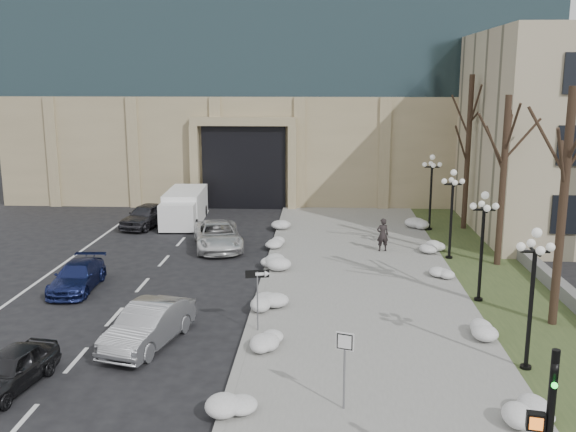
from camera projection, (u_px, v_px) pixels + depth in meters
name	position (u px, v px, depth m)	size (l,w,h in m)	color
sidewalk	(362.00, 288.00, 28.75)	(9.00, 40.00, 0.12)	gray
curb	(262.00, 286.00, 28.99)	(0.30, 40.00, 0.14)	gray
grass_strip	(509.00, 291.00, 28.40)	(4.00, 40.00, 0.10)	#354623
stone_wall	(541.00, 272.00, 30.18)	(0.50, 30.00, 0.70)	slate
car_a	(10.00, 369.00, 19.41)	(1.48, 3.67, 1.25)	black
car_b	(149.00, 325.00, 22.58)	(1.58, 4.52, 1.49)	#93959A
car_c	(77.00, 277.00, 28.56)	(1.72, 4.22, 1.22)	navy
car_d	(218.00, 235.00, 35.53)	(2.45, 5.31, 1.48)	silver
car_e	(146.00, 216.00, 40.66)	(1.77, 4.39, 1.49)	#333338
pedestrian	(383.00, 235.00, 34.49)	(0.66, 0.43, 1.81)	black
box_truck	(184.00, 208.00, 41.90)	(2.59, 6.59, 2.06)	white
one_way_sign	(261.00, 281.00, 23.36)	(0.92, 0.28, 2.45)	slate
keep_sign	(345.00, 354.00, 17.76)	(0.50, 0.20, 2.40)	slate
snow_clump_b	(232.00, 403.00, 18.07)	(1.10, 1.60, 0.36)	silver
snow_clump_c	(261.00, 343.00, 22.19)	(1.10, 1.60, 0.36)	silver
snow_clump_d	(268.00, 303.00, 26.11)	(1.10, 1.60, 0.36)	silver
snow_clump_e	(273.00, 265.00, 31.36)	(1.10, 1.60, 0.36)	silver
snow_clump_f	(278.00, 244.00, 35.48)	(1.10, 1.60, 0.36)	silver
snow_clump_g	(283.00, 226.00, 39.83)	(1.10, 1.60, 0.36)	silver
snow_clump_h	(529.00, 414.00, 17.43)	(1.10, 1.60, 0.36)	silver
snow_clump_i	(483.00, 330.00, 23.28)	(1.10, 1.60, 0.36)	silver
snow_clump_j	(446.00, 275.00, 29.86)	(1.10, 1.60, 0.36)	silver
snow_clump_k	(418.00, 226.00, 39.73)	(1.10, 1.60, 0.36)	silver
snow_clump_l	(435.00, 250.00, 34.24)	(1.10, 1.60, 0.36)	silver
lamppost_a	(533.00, 280.00, 20.05)	(1.18, 1.18, 4.76)	black
lamppost_b	(483.00, 232.00, 26.39)	(1.18, 1.18, 4.76)	black
lamppost_c	(452.00, 202.00, 32.74)	(1.18, 1.18, 4.76)	black
lamppost_d	(431.00, 182.00, 39.09)	(1.18, 1.18, 4.76)	black
tree_near	(566.00, 175.00, 23.26)	(3.20, 3.20, 9.00)	black
tree_mid	(505.00, 157.00, 31.13)	(3.20, 3.20, 8.50)	black
tree_far	(469.00, 131.00, 38.81)	(3.20, 3.20, 9.50)	black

